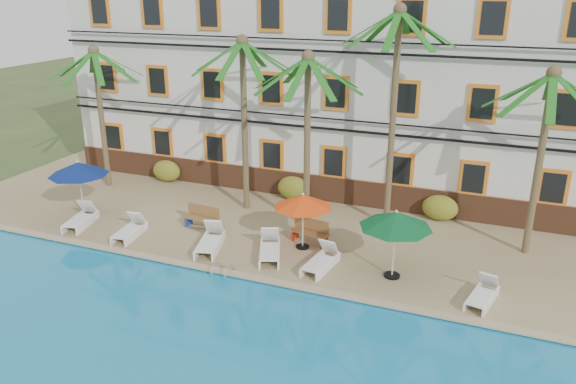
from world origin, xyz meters
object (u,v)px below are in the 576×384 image
at_px(palm_d, 395,90).
at_px(umbrella_green, 396,220).
at_px(lounger_a, 81,218).
at_px(umbrella_blue, 78,169).
at_px(bench_left, 202,217).
at_px(palm_c, 307,116).
at_px(umbrella_red, 303,201).
at_px(pool_ladder, 223,274).
at_px(bench_right, 311,231).
at_px(palm_e, 544,136).
at_px(lounger_c, 210,241).
at_px(lounger_b, 130,230).
at_px(lounger_d, 270,249).
at_px(palm_b, 244,100).
at_px(lounger_f, 483,294).
at_px(palm_a, 99,96).
at_px(lounger_e, 321,261).

distance_m(palm_d, umbrella_green, 5.70).
bearing_deg(lounger_a, umbrella_blue, 123.83).
xyz_separation_m(lounger_a, bench_left, (4.82, 1.63, 0.17)).
height_order(palm_c, umbrella_green, palm_c).
height_order(umbrella_red, pool_ladder, umbrella_red).
bearing_deg(bench_right, palm_e, 15.57).
bearing_deg(lounger_c, lounger_b, -176.95).
xyz_separation_m(umbrella_red, lounger_d, (-0.86, -1.14, -1.57)).
distance_m(umbrella_green, lounger_a, 13.02).
bearing_deg(pool_ladder, palm_b, 107.93).
distance_m(palm_e, lounger_b, 15.74).
xyz_separation_m(umbrella_blue, lounger_c, (6.62, -0.80, -1.81)).
bearing_deg(lounger_a, lounger_c, 0.26).
xyz_separation_m(lounger_d, lounger_f, (7.45, -0.43, -0.04)).
relative_size(palm_a, umbrella_red, 3.07).
relative_size(lounger_e, pool_ladder, 2.66).
bearing_deg(lounger_f, palm_b, 156.69).
distance_m(palm_a, bench_left, 8.50).
relative_size(lounger_c, lounger_e, 1.10).
relative_size(palm_a, umbrella_blue, 2.73).
height_order(umbrella_red, bench_left, umbrella_red).
xyz_separation_m(lounger_d, pool_ladder, (-0.98, -1.81, -0.31)).
distance_m(palm_c, umbrella_green, 5.70).
distance_m(umbrella_blue, lounger_a, 2.08).
bearing_deg(palm_e, umbrella_blue, -169.46).
relative_size(palm_b, lounger_d, 3.48).
bearing_deg(umbrella_blue, lounger_d, -3.64).
bearing_deg(umbrella_green, palm_c, 144.99).
distance_m(palm_d, bench_left, 9.15).
relative_size(palm_b, palm_e, 1.09).
bearing_deg(umbrella_red, lounger_b, -166.93).
bearing_deg(bench_left, umbrella_green, -8.58).
height_order(lounger_a, lounger_f, lounger_a).
bearing_deg(lounger_e, umbrella_green, 7.34).
bearing_deg(lounger_b, palm_d, 28.30).
relative_size(umbrella_red, bench_left, 1.44).
distance_m(palm_c, lounger_e, 5.68).
bearing_deg(umbrella_blue, umbrella_red, 3.31).
relative_size(palm_c, lounger_e, 3.59).
bearing_deg(palm_a, umbrella_green, -15.15).
xyz_separation_m(umbrella_blue, lounger_d, (8.97, -0.57, -1.82)).
relative_size(umbrella_blue, lounger_d, 1.16).
bearing_deg(umbrella_red, bench_left, 176.99).
relative_size(palm_b, palm_d, 0.86).
xyz_separation_m(lounger_a, lounger_b, (2.56, -0.16, -0.02)).
xyz_separation_m(bench_left, bench_right, (4.57, 0.33, 0.00)).
bearing_deg(lounger_c, umbrella_red, 23.12).
height_order(palm_e, umbrella_green, palm_e).
relative_size(palm_b, lounger_f, 4.05).
xyz_separation_m(umbrella_blue, lounger_b, (3.12, -0.99, -1.85)).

